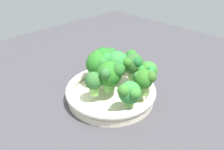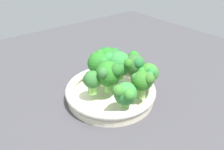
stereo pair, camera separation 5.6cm
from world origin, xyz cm
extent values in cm
cube|color=#434146|center=(0.00, 0.00, -1.25)|extent=(130.00, 130.00, 2.50)
cylinder|color=#EFE5C4|center=(0.47, 3.11, 0.87)|extent=(22.42, 22.42, 1.74)
torus|color=silver|center=(0.47, 3.11, 2.80)|extent=(23.35, 23.35, 2.13)
cylinder|color=#84BB5E|center=(6.66, 1.55, 5.17)|extent=(1.96, 1.96, 2.61)
sphere|color=#31662C|center=(6.66, 1.55, 8.31)|extent=(5.63, 5.63, 5.63)
sphere|color=#307322|center=(4.48, 1.58, 9.38)|extent=(2.60, 2.60, 2.60)
sphere|color=#22662E|center=(6.27, -0.41, 9.51)|extent=(2.82, 2.82, 2.82)
sphere|color=#287A23|center=(7.78, 3.10, 9.73)|extent=(3.14, 3.14, 3.14)
cylinder|color=#81B852|center=(2.88, -4.82, 5.19)|extent=(2.57, 2.57, 2.65)
sphere|color=#307422|center=(2.88, -4.82, 8.06)|extent=(4.75, 4.75, 4.75)
sphere|color=#356E32|center=(1.96, -3.85, 8.73)|extent=(2.31, 2.31, 2.31)
sphere|color=#317832|center=(4.41, -5.62, 9.11)|extent=(2.25, 2.25, 2.25)
sphere|color=#356B24|center=(3.44, -6.60, 9.15)|extent=(2.55, 2.55, 2.55)
cylinder|color=#85CA5A|center=(-5.29, 3.41, 5.02)|extent=(2.47, 2.47, 2.31)
sphere|color=#32702F|center=(-5.29, 3.41, 7.56)|extent=(4.28, 4.28, 4.28)
sphere|color=#2E7124|center=(-4.54, 2.46, 7.85)|extent=(2.55, 2.55, 2.55)
sphere|color=#247324|center=(-4.23, 2.82, 8.33)|extent=(2.14, 2.14, 2.14)
sphere|color=#227230|center=(-4.30, 4.06, 8.33)|extent=(1.89, 1.89, 1.89)
cylinder|color=#79C05B|center=(-1.66, 1.97, 5.18)|extent=(2.69, 2.69, 2.64)
sphere|color=#2A7923|center=(-1.66, 1.97, 8.50)|extent=(6.16, 6.16, 6.16)
sphere|color=#316F30|center=(-3.91, 0.91, 10.00)|extent=(2.54, 2.54, 2.54)
sphere|color=#2C752B|center=(-0.49, -0.06, 10.04)|extent=(2.46, 2.46, 2.46)
sphere|color=#256722|center=(-0.76, 0.26, 9.97)|extent=(3.23, 3.23, 3.23)
cylinder|color=#91BD63|center=(0.00, 7.96, 5.08)|extent=(2.55, 2.55, 2.44)
sphere|color=#267521|center=(0.00, 7.96, 8.29)|extent=(6.11, 6.11, 6.11)
sphere|color=#2F6A1F|center=(0.13, 9.69, 9.52)|extent=(2.62, 2.62, 2.62)
sphere|color=#2B752C|center=(-0.02, 6.14, 9.21)|extent=(3.19, 3.19, 3.19)
cylinder|color=#7CBA51|center=(-2.56, -5.40, 4.68)|extent=(2.10, 2.10, 1.64)
sphere|color=#338739|center=(-2.56, -5.40, 7.18)|extent=(5.16, 5.16, 5.16)
sphere|color=#38852F|center=(-3.20, -7.25, 8.21)|extent=(2.62, 2.62, 2.62)
sphere|color=#398026|center=(-0.72, -4.84, 7.60)|extent=(2.18, 2.18, 2.18)
sphere|color=#377B2B|center=(-4.43, -5.24, 8.56)|extent=(2.76, 2.76, 2.76)
cylinder|color=#85BD53|center=(4.03, 4.84, 4.90)|extent=(2.48, 2.48, 2.07)
sphere|color=#318239|center=(4.03, 4.84, 8.12)|extent=(6.73, 6.73, 6.73)
sphere|color=#2D8A38|center=(2.12, 6.44, 9.56)|extent=(3.21, 3.21, 3.21)
sphere|color=#398329|center=(2.88, 7.12, 8.83)|extent=(3.84, 3.84, 3.84)
cylinder|color=#84CE67|center=(7.57, -2.71, 4.92)|extent=(2.40, 2.40, 2.12)
sphere|color=#37822B|center=(7.57, -2.71, 7.56)|extent=(4.86, 4.86, 4.86)
sphere|color=#298337|center=(6.57, -4.30, 8.81)|extent=(2.19, 2.19, 2.19)
sphere|color=#2E8C2F|center=(5.97, -2.17, 8.00)|extent=(2.67, 2.67, 2.67)
cylinder|color=#89B95F|center=(4.49, 10.59, 4.84)|extent=(2.47, 2.47, 1.95)
sphere|color=#237225|center=(4.49, 10.59, 7.72)|extent=(5.86, 5.86, 5.86)
sphere|color=#357529|center=(6.21, 9.29, 8.93)|extent=(2.94, 2.94, 2.94)
sphere|color=#2B7623|center=(2.47, 10.88, 9.12)|extent=(2.73, 2.73, 2.73)
sphere|color=#256B2C|center=(6.41, 9.35, 8.82)|extent=(3.29, 3.29, 3.29)
camera|label=1|loc=(-34.07, -31.29, 35.44)|focal=36.11mm
camera|label=2|loc=(-29.86, -35.05, 35.44)|focal=36.11mm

